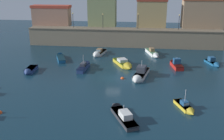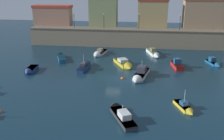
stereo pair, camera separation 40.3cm
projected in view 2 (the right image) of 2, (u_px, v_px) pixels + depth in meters
The scene contains 19 objects.
ground_plane at pixel (113, 78), 44.72m from camera, with size 131.27×131.27×0.00m, color #112D3D.
quay_wall at pixel (125, 37), 66.29m from camera, with size 48.08×3.98×4.44m.
old_town_backdrop at pixel (139, 13), 67.81m from camera, with size 49.65×5.21×8.74m.
quay_lamp_0 at pixel (74, 18), 66.34m from camera, with size 0.32×0.32×3.75m.
quay_lamp_1 at pixel (104, 19), 65.44m from camera, with size 0.32×0.32×3.64m.
quay_lamp_2 at pixel (139, 19), 64.36m from camera, with size 0.32×0.32×3.80m.
quay_lamp_3 at pixel (180, 20), 63.19m from camera, with size 0.32×0.32×3.70m.
moored_boat_0 at pixel (99, 53), 58.77m from camera, with size 2.78×6.18×1.83m.
moored_boat_1 at pixel (214, 63), 51.72m from camera, with size 2.61×4.79×1.80m.
moored_boat_4 at pixel (30, 70), 47.67m from camera, with size 1.76×4.53×1.42m.
moored_boat_5 at pixel (185, 108), 33.63m from camera, with size 2.60×4.41×2.94m.
moored_boat_6 at pixel (85, 66), 49.74m from camera, with size 1.48×6.57×2.95m.
moored_boat_7 at pixel (125, 64), 51.00m from camera, with size 4.68×6.80×1.80m.
moored_boat_8 at pixel (120, 113), 32.11m from camera, with size 4.33×6.82×2.32m.
moored_boat_9 at pixel (176, 64), 50.65m from camera, with size 2.36×5.68×2.32m.
moored_boat_10 at pixel (140, 75), 44.83m from camera, with size 3.21×7.51×3.25m.
moored_boat_11 at pixel (154, 53), 58.52m from camera, with size 3.25×7.00×1.74m.
moored_boat_12 at pixel (61, 57), 55.98m from camera, with size 3.75×6.45×1.33m.
mooring_buoy_1 at pixel (122, 79), 44.57m from camera, with size 0.63×0.63×0.63m, color #EA4C19.
Camera 2 is at (5.17, -41.58, 15.70)m, focal length 42.20 mm.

